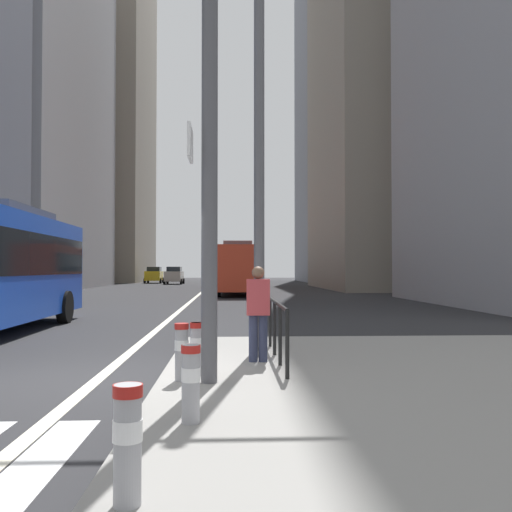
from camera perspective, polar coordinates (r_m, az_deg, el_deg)
ground_plane at (r=28.81m, az=-6.72°, el=-4.67°), size 160.00×160.00×0.00m
median_island at (r=8.60m, az=21.90°, el=-11.99°), size 9.00×10.00×0.15m
lane_centre_line at (r=38.78m, az=-5.69°, el=-3.81°), size 0.20×80.00×0.01m
office_tower_left_mid at (r=55.51m, az=-22.68°, el=18.40°), size 11.27×23.74×40.67m
office_tower_left_far at (r=81.05m, az=-15.94°, el=13.93°), size 13.71×18.88×45.89m
office_tower_right_far at (r=76.80m, az=8.86°, el=13.13°), size 10.66×19.32×41.70m
city_bus_red_receding at (r=37.22m, az=-1.83°, el=-1.10°), size 2.87×10.70×3.40m
city_bus_red_distant at (r=53.87m, az=-1.55°, el=-1.17°), size 2.89×11.78×3.40m
car_oncoming_mid at (r=63.09m, az=-8.32°, el=-1.95°), size 2.08×4.06×1.94m
car_receding_near at (r=68.58m, az=-1.00°, el=-1.91°), size 2.14×4.57×1.94m
car_receding_far at (r=64.22m, az=-2.69°, el=-1.95°), size 2.20×4.35×1.94m
car_oncoming_far at (r=67.95m, az=-10.33°, el=-1.90°), size 2.10×4.50×1.94m
traffic_signal_gantry at (r=8.31m, az=-19.58°, el=15.77°), size 6.15×0.65×6.00m
street_lamp_post at (r=11.16m, az=0.32°, el=17.49°), size 5.50×0.32×8.00m
bollard_front at (r=3.90m, az=-12.94°, el=-17.57°), size 0.20×0.20×0.78m
bollard_left at (r=5.74m, az=-6.66°, el=-12.34°), size 0.20×0.20×0.77m
bollard_right at (r=7.84m, az=-7.58°, el=-9.32°), size 0.20×0.20×0.79m
bollard_back at (r=8.25m, az=-6.06°, el=-9.04°), size 0.20×0.20×0.76m
pedestrian_railing at (r=9.51m, az=2.17°, el=-6.37°), size 0.06×3.36×0.98m
pedestrian_waiting at (r=9.30m, az=0.22°, el=-5.44°), size 0.38×0.25×1.57m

